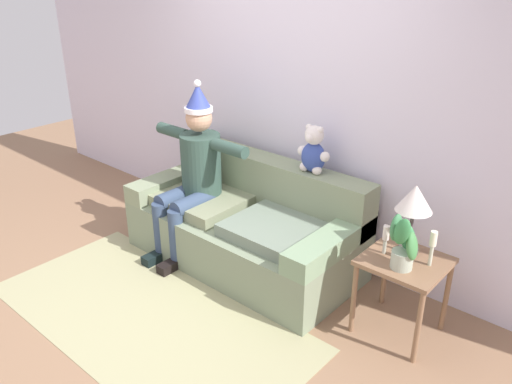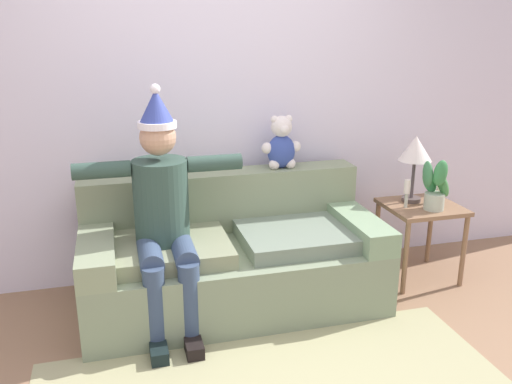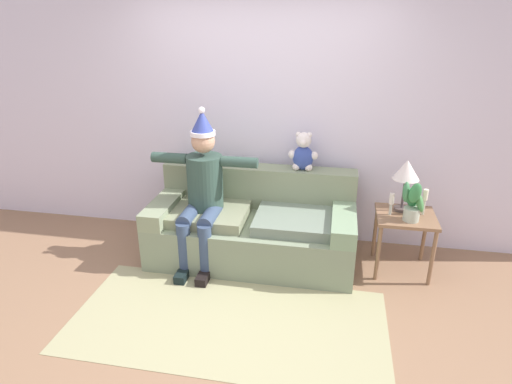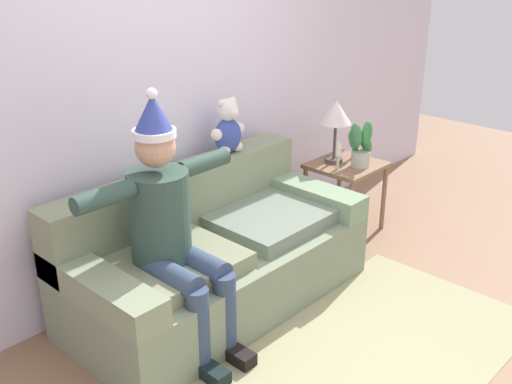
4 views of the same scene
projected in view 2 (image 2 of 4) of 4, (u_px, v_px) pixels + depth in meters
The scene contains 9 objects.
back_wall at pixel (213, 94), 3.87m from camera, with size 7.00×0.10×2.70m, color silver.
couch at pixel (231, 256), 3.68m from camera, with size 1.95×0.93×0.84m.
person_seated at pixel (163, 210), 3.28m from camera, with size 1.02×0.77×1.50m.
teddy_bear at pixel (281, 145), 3.85m from camera, with size 0.29×0.17×0.38m.
side_table at pixel (421, 217), 3.96m from camera, with size 0.52×0.50×0.57m.
table_lamp at pixel (415, 152), 3.91m from camera, with size 0.24×0.24×0.49m.
potted_plant at pixel (435, 186), 3.79m from camera, with size 0.22×0.20×0.38m.
candle_tall at pixel (407, 190), 3.84m from camera, with size 0.04×0.04×0.21m.
candle_short at pixel (439, 181), 3.96m from camera, with size 0.04×0.04×0.24m.
Camera 2 is at (-0.71, -2.30, 1.83)m, focal length 38.05 mm.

